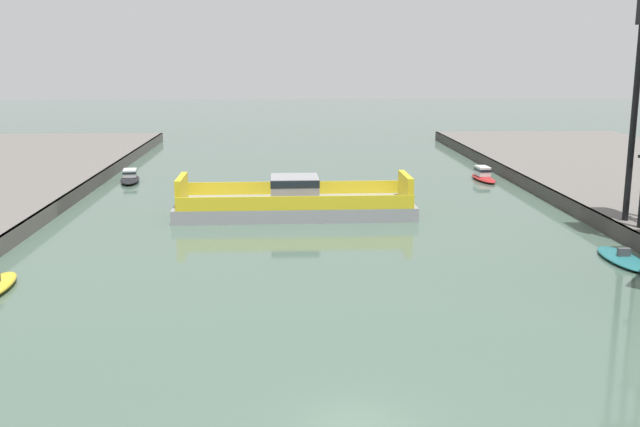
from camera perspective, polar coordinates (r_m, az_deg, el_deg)
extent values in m
plane|color=#4C6656|center=(27.42, 2.82, -16.09)|extent=(400.00, 400.00, 0.00)
cube|color=#939399|center=(61.08, -1.97, 0.42)|extent=(19.56, 7.16, 1.10)
cube|color=yellow|center=(64.23, -2.05, 2.00)|extent=(18.71, 0.31, 1.10)
cube|color=yellow|center=(57.51, -1.89, 0.80)|extent=(18.71, 0.31, 1.10)
cube|color=#939399|center=(60.77, -1.98, 1.90)|extent=(3.94, 3.87, 2.11)
cube|color=black|center=(60.65, -1.98, 2.55)|extent=(3.98, 3.91, 0.60)
cube|color=yellow|center=(61.68, 6.64, 2.02)|extent=(0.55, 4.88, 2.20)
cube|color=yellow|center=(61.25, -10.66, 1.82)|extent=(0.55, 4.88, 2.20)
ellipsoid|color=red|center=(79.75, 12.53, 2.68)|extent=(2.09, 5.90, 0.46)
cube|color=silver|center=(80.05, 12.46, 3.24)|extent=(1.32, 2.11, 0.98)
cube|color=black|center=(80.03, 12.46, 3.33)|extent=(1.36, 2.17, 0.29)
ellipsoid|color=black|center=(79.32, -14.49, 2.56)|extent=(2.66, 6.01, 0.55)
cube|color=silver|center=(79.64, -14.49, 3.07)|extent=(1.59, 2.19, 0.75)
cube|color=black|center=(79.63, -14.50, 3.14)|extent=(1.63, 2.26, 0.22)
ellipsoid|color=#237075|center=(51.14, 22.41, -3.25)|extent=(2.16, 6.19, 0.39)
cube|color=#4C4C51|center=(51.03, 22.45, -2.77)|extent=(0.75, 0.40, 0.50)
cylinder|color=black|center=(56.75, 23.08, 6.31)|extent=(0.44, 0.44, 13.75)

